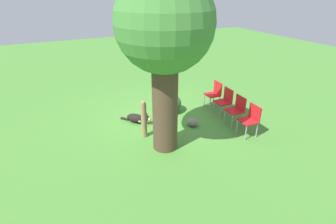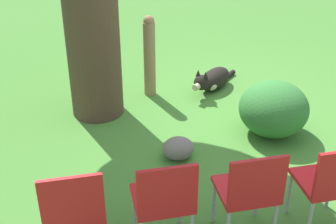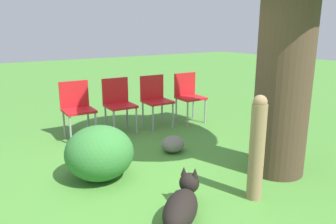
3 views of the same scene
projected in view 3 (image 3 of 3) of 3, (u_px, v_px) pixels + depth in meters
ground_plane at (175, 184)px, 3.56m from camera, size 30.00×30.00×0.00m
dog at (182, 205)px, 2.86m from camera, size 0.72×0.84×0.38m
fence_post at (257, 148)px, 3.13m from camera, size 0.15×0.15×1.05m
red_chair_0 at (77, 105)px, 4.94m from camera, size 0.44×0.46×0.87m
red_chair_1 at (118, 101)px, 5.24m from camera, size 0.44×0.46×0.87m
red_chair_2 at (155, 97)px, 5.55m from camera, size 0.44×0.46×0.87m
red_chair_3 at (188, 94)px, 5.85m from camera, size 0.44×0.46×0.87m
garden_rock at (173, 144)px, 4.45m from camera, size 0.29×0.32×0.22m
low_shrub at (99, 153)px, 3.62m from camera, size 0.76×0.76×0.61m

